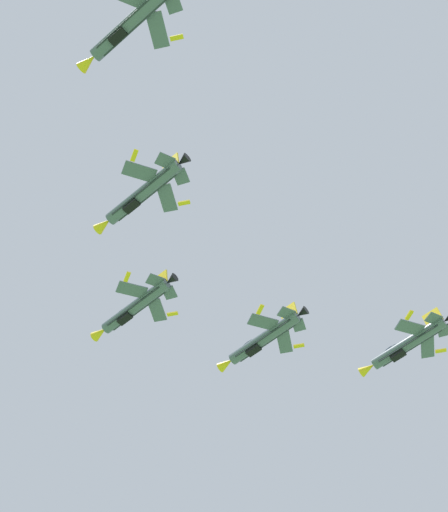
{
  "coord_description": "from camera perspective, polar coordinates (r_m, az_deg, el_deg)",
  "views": [
    {
      "loc": [
        -3.19,
        -4.23,
        1.4
      ],
      "look_at": [
        14.66,
        34.77,
        82.97
      ],
      "focal_mm": 47.84,
      "sensor_mm": 36.0,
      "label": 1
    }
  ],
  "objects": [
    {
      "name": "fighter_jet_left_outer",
      "position": [
        84.71,
        -7.88,
        18.68
      ],
      "size": [
        10.61,
        14.95,
        4.38
      ],
      "rotation": [
        0.0,
        -0.11,
        0.45
      ],
      "color": "#4C5666"
    },
    {
      "name": "fighter_jet_left_wing",
      "position": [
        89.06,
        -6.87,
        5.18
      ],
      "size": [
        10.57,
        14.95,
        4.38
      ],
      "rotation": [
        0.0,
        -0.18,
        0.45
      ],
      "color": "#4C5666"
    },
    {
      "name": "fighter_jet_lead",
      "position": [
        98.76,
        -7.5,
        -4.28
      ],
      "size": [
        10.57,
        14.95,
        4.38
      ],
      "rotation": [
        0.0,
        -0.18,
        0.45
      ],
      "color": "#4C5666"
    },
    {
      "name": "fighter_jet_right_outer",
      "position": [
        103.7,
        15.05,
        -7.14
      ],
      "size": [
        10.59,
        14.95,
        4.39
      ],
      "rotation": [
        0.0,
        -0.15,
        0.45
      ],
      "color": "#4C5666"
    },
    {
      "name": "fighter_jet_right_wing",
      "position": [
        99.61,
        3.27,
        -6.95
      ],
      "size": [
        10.59,
        14.95,
        4.39
      ],
      "rotation": [
        0.0,
        -0.15,
        0.45
      ],
      "color": "#4C5666"
    }
  ]
}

